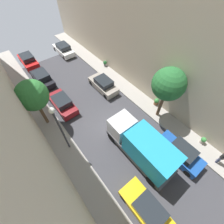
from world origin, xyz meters
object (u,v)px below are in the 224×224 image
parked_car_right_2 (103,85)px  pedestrian (222,157)px  delivery_truck (142,147)px  potted_plant_2 (105,63)px  parked_car_left_0 (147,209)px  street_tree_1 (169,84)px  parked_car_left_2 (42,78)px  lamp_post (59,125)px  street_tree_2 (32,96)px  parked_car_right_1 (180,152)px  potted_plant_1 (203,140)px  potted_plant_0 (156,102)px  parked_car_right_3 (64,49)px  parked_car_left_3 (28,60)px  parked_car_left_1 (62,103)px

parked_car_right_2 → pedestrian: pedestrian is taller
delivery_truck → potted_plant_2: size_ratio=8.56×
delivery_truck → parked_car_right_2: bearing=73.5°
potted_plant_2 → parked_car_right_2: bearing=-129.5°
parked_car_left_0 → street_tree_1: size_ratio=0.72×
parked_car_left_2 → delivery_truck: 15.27m
parked_car_left_0 → lamp_post: 8.84m
street_tree_2 → lamp_post: (0.42, -3.96, -0.25)m
parked_car_right_1 → potted_plant_1: 2.91m
parked_car_right_1 → street_tree_2: bearing=125.5°
pedestrian → potted_plant_0: pedestrian is taller
parked_car_left_2 → lamp_post: lamp_post is taller
parked_car_left_0 → parked_car_right_3: (5.40, 22.89, 0.00)m
parked_car_left_2 → parked_car_right_1: 18.01m
parked_car_left_3 → pedestrian: size_ratio=2.44×
parked_car_right_3 → potted_plant_0: 16.63m
parked_car_right_1 → street_tree_1: bearing=63.7°
parked_car_left_2 → parked_car_right_2: (5.40, -5.88, 0.00)m
parked_car_left_2 → parked_car_right_3: same height
parked_car_left_1 → parked_car_left_2: same height
parked_car_left_0 → potted_plant_0: 10.72m
pedestrian → parked_car_right_3: bearing=95.2°
delivery_truck → lamp_post: bearing=134.4°
parked_car_left_2 → parked_car_right_2: 7.98m
parked_car_left_2 → street_tree_2: 7.56m
delivery_truck → street_tree_1: bearing=23.5°
parked_car_right_3 → pedestrian: bearing=-84.8°
parked_car_right_1 → potted_plant_0: bearing=60.1°
parked_car_right_2 → street_tree_2: bearing=-176.6°
parked_car_left_1 → parked_car_right_1: same height
parked_car_right_2 → parked_car_right_1: bearing=-90.0°
parked_car_left_0 → street_tree_2: street_tree_2 is taller
potted_plant_1 → parked_car_right_3: bearing=97.2°
parked_car_right_2 → lamp_post: (-7.30, -4.42, 3.15)m
parked_car_right_2 → lamp_post: lamp_post is taller
parked_car_left_3 → street_tree_1: size_ratio=0.72×
street_tree_1 → pedestrian: bearing=-89.2°
delivery_truck → pedestrian: (4.90, -4.72, -0.71)m
street_tree_2 → potted_plant_1: size_ratio=7.00×
potted_plant_1 → potted_plant_0: bearing=87.6°
street_tree_1 → street_tree_2: size_ratio=1.09×
parked_car_left_2 → potted_plant_2: (8.40, -2.24, -0.13)m
parked_car_right_2 → potted_plant_2: 4.71m
parked_car_left_1 → parked_car_right_2: bearing=-4.0°
parked_car_right_3 → lamp_post: bearing=-116.2°
parked_car_right_3 → delivery_truck: delivery_truck is taller
parked_car_right_2 → potted_plant_2: size_ratio=5.45×
potted_plant_2 → lamp_post: bearing=-142.0°
lamp_post → street_tree_2: bearing=96.0°
parked_car_left_1 → street_tree_2: 4.20m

